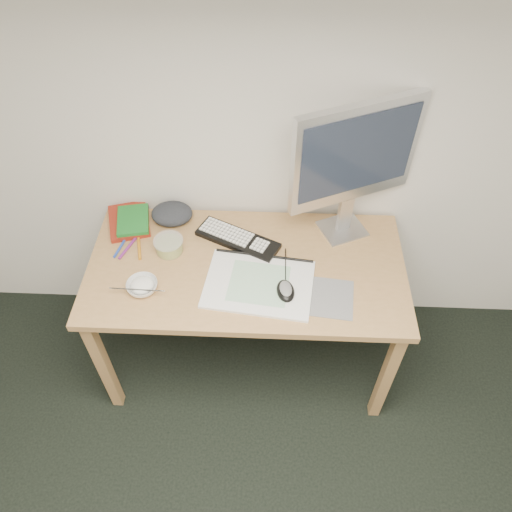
{
  "coord_description": "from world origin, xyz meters",
  "views": [
    {
      "loc": [
        0.12,
        -0.0,
        2.41
      ],
      "look_at": [
        0.06,
        1.42,
        0.83
      ],
      "focal_mm": 35.0,
      "sensor_mm": 36.0,
      "label": 1
    }
  ],
  "objects_px": {
    "sketchpad": "(259,284)",
    "keyboard": "(238,239)",
    "monitor": "(355,158)",
    "rice_bowl": "(142,286)",
    "desk": "(247,278)"
  },
  "relations": [
    {
      "from": "desk",
      "to": "sketchpad",
      "type": "xyz_separation_m",
      "value": [
        0.06,
        -0.11,
        0.09
      ]
    },
    {
      "from": "keyboard",
      "to": "monitor",
      "type": "xyz_separation_m",
      "value": [
        0.49,
        0.1,
        0.4
      ]
    },
    {
      "from": "desk",
      "to": "rice_bowl",
      "type": "relative_size",
      "value": 10.67
    },
    {
      "from": "keyboard",
      "to": "rice_bowl",
      "type": "bearing_deg",
      "value": -115.87
    },
    {
      "from": "keyboard",
      "to": "monitor",
      "type": "bearing_deg",
      "value": 37.18
    },
    {
      "from": "sketchpad",
      "to": "monitor",
      "type": "bearing_deg",
      "value": 49.81
    },
    {
      "from": "keyboard",
      "to": "sketchpad",
      "type": "bearing_deg",
      "value": -41.4
    },
    {
      "from": "sketchpad",
      "to": "keyboard",
      "type": "relative_size",
      "value": 1.16
    },
    {
      "from": "desk",
      "to": "rice_bowl",
      "type": "distance_m",
      "value": 0.47
    },
    {
      "from": "keyboard",
      "to": "rice_bowl",
      "type": "height_order",
      "value": "rice_bowl"
    },
    {
      "from": "monitor",
      "to": "rice_bowl",
      "type": "bearing_deg",
      "value": -179.87
    },
    {
      "from": "desk",
      "to": "monitor",
      "type": "height_order",
      "value": "monitor"
    },
    {
      "from": "sketchpad",
      "to": "rice_bowl",
      "type": "height_order",
      "value": "rice_bowl"
    },
    {
      "from": "keyboard",
      "to": "monitor",
      "type": "distance_m",
      "value": 0.64
    },
    {
      "from": "monitor",
      "to": "rice_bowl",
      "type": "distance_m",
      "value": 1.03
    }
  ]
}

